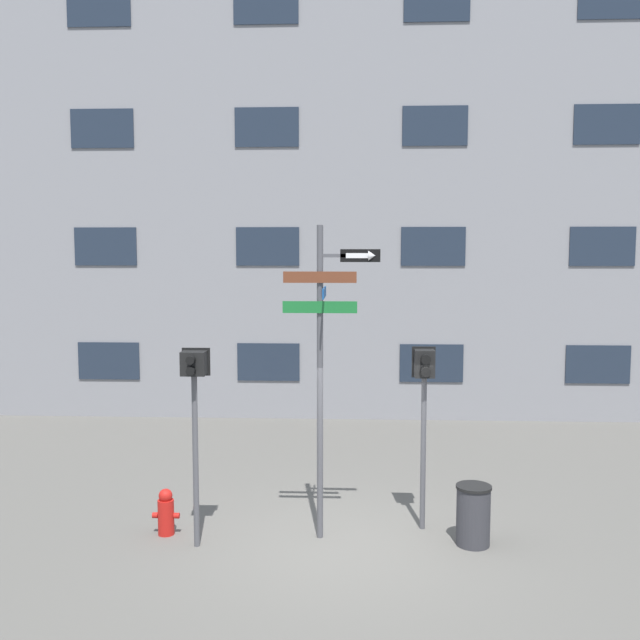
{
  "coord_description": "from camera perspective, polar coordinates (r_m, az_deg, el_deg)",
  "views": [
    {
      "loc": [
        0.09,
        -9.69,
        4.15
      ],
      "look_at": [
        -0.38,
        0.31,
        3.18
      ],
      "focal_mm": 40.0,
      "sensor_mm": 36.0,
      "label": 1
    }
  ],
  "objects": [
    {
      "name": "ground_plane",
      "position": [
        10.54,
        2.1,
        -17.65
      ],
      "size": [
        60.0,
        60.0,
        0.0
      ],
      "primitive_type": "plane",
      "color": "#595651"
    },
    {
      "name": "building_facade",
      "position": [
        17.68,
        2.44,
        10.5
      ],
      "size": [
        24.0,
        0.63,
        11.36
      ],
      "color": "gray",
      "rests_on": "ground_plane"
    },
    {
      "name": "street_sign_pole",
      "position": [
        10.1,
        0.35,
        -2.76
      ],
      "size": [
        1.37,
        0.87,
        4.51
      ],
      "color": "#4C4C51",
      "rests_on": "ground_plane"
    },
    {
      "name": "pedestrian_signal_left",
      "position": [
        10.04,
        -10.02,
        -5.83
      ],
      "size": [
        0.4,
        0.4,
        2.8
      ],
      "color": "#4C4C51",
      "rests_on": "ground_plane"
    },
    {
      "name": "pedestrian_signal_right",
      "position": [
        10.64,
        8.33,
        -5.46
      ],
      "size": [
        0.35,
        0.4,
        2.74
      ],
      "color": "#4C4C51",
      "rests_on": "ground_plane"
    },
    {
      "name": "fire_hydrant",
      "position": [
        11.04,
        -12.23,
        -14.82
      ],
      "size": [
        0.4,
        0.24,
        0.69
      ],
      "color": "red",
      "rests_on": "ground_plane"
    },
    {
      "name": "trash_bin",
      "position": [
        10.65,
        12.16,
        -15.01
      ],
      "size": [
        0.5,
        0.5,
        0.86
      ],
      "color": "#333338",
      "rests_on": "ground_plane"
    }
  ]
}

